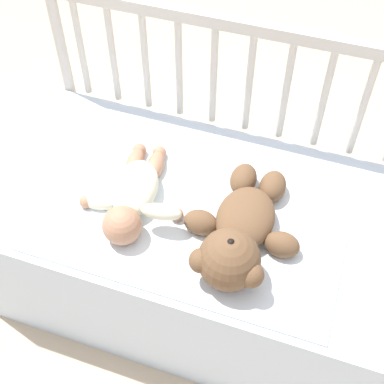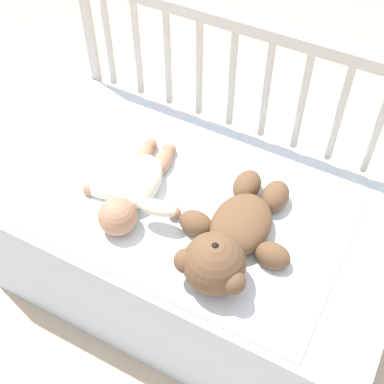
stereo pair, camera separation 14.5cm
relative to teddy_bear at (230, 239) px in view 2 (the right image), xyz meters
The scene contains 6 objects.
ground_plane 0.53m from the teddy_bear, 146.96° to the left, with size 12.00×12.00×0.00m, color #C6B293.
crib_mattress 0.34m from the teddy_bear, 146.96° to the left, with size 1.17×0.65×0.44m.
crib_rail 0.49m from the teddy_bear, 109.42° to the left, with size 1.17×0.04×0.82m.
blanket 0.17m from the teddy_bear, 154.50° to the left, with size 0.83×0.54×0.01m.
teddy_bear is the anchor object (origin of this frame).
baby 0.32m from the teddy_bear, behind, with size 0.31×0.38×0.11m.
Camera 2 is at (0.44, -0.84, 1.61)m, focal length 50.00 mm.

